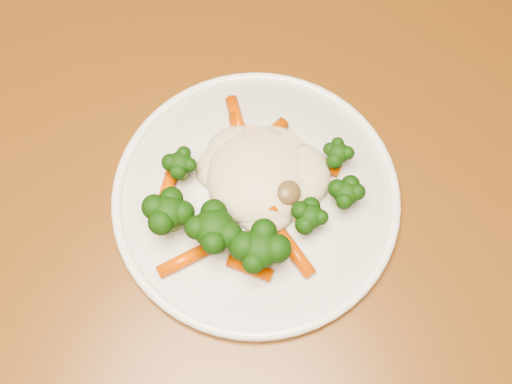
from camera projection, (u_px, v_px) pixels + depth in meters
dining_table at (226, 171)px, 0.74m from camera, size 1.20×0.90×0.75m
plate at (256, 198)px, 0.60m from camera, size 0.27×0.27×0.01m
meal at (250, 196)px, 0.57m from camera, size 0.19×0.19×0.05m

